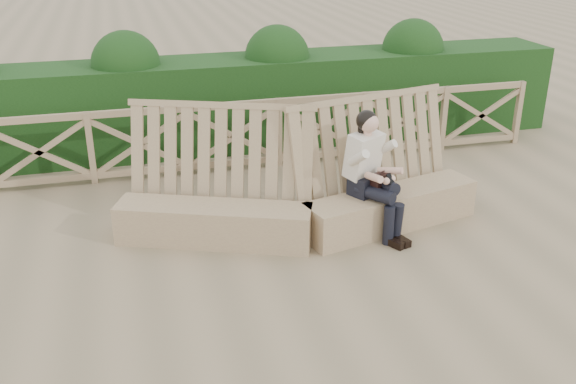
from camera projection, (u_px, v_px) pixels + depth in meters
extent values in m
plane|color=brown|center=(294.00, 281.00, 7.05)|extent=(60.00, 60.00, 0.00)
cube|color=#816249|center=(214.00, 223.00, 7.83)|extent=(2.39, 1.35, 0.49)
cube|color=#816249|center=(217.00, 172.00, 7.85)|extent=(2.37, 1.31, 1.60)
cube|color=#816249|center=(391.00, 209.00, 8.22)|extent=(2.43, 1.05, 0.49)
cube|color=#816249|center=(381.00, 160.00, 8.21)|extent=(2.42, 1.00, 1.60)
cube|color=black|center=(366.00, 184.00, 8.01)|extent=(0.49, 0.44, 0.24)
cube|color=beige|center=(364.00, 155.00, 7.90)|extent=(0.54, 0.49, 0.58)
sphere|color=tan|center=(369.00, 123.00, 7.69)|extent=(0.32, 0.32, 0.23)
sphere|color=black|center=(367.00, 120.00, 7.71)|extent=(0.35, 0.35, 0.26)
cylinder|color=black|center=(375.00, 194.00, 7.80)|extent=(0.39, 0.53, 0.17)
cylinder|color=black|center=(383.00, 183.00, 7.90)|extent=(0.39, 0.53, 0.18)
cylinder|color=black|center=(389.00, 226.00, 7.77)|extent=(0.18, 0.18, 0.49)
cylinder|color=black|center=(397.00, 223.00, 7.84)|extent=(0.18, 0.18, 0.49)
cube|color=black|center=(394.00, 243.00, 7.78)|extent=(0.21, 0.28, 0.09)
cube|color=black|center=(401.00, 241.00, 7.84)|extent=(0.21, 0.28, 0.09)
cube|color=black|center=(380.00, 180.00, 7.85)|extent=(0.28, 0.24, 0.16)
cube|color=black|center=(391.00, 180.00, 7.69)|extent=(0.12, 0.12, 0.13)
cube|color=#7E6449|center=(233.00, 105.00, 9.74)|extent=(10.10, 0.07, 0.10)
cube|color=#7E6449|center=(235.00, 162.00, 10.11)|extent=(10.10, 0.07, 0.10)
cube|color=black|center=(221.00, 103.00, 10.92)|extent=(12.00, 1.20, 1.50)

